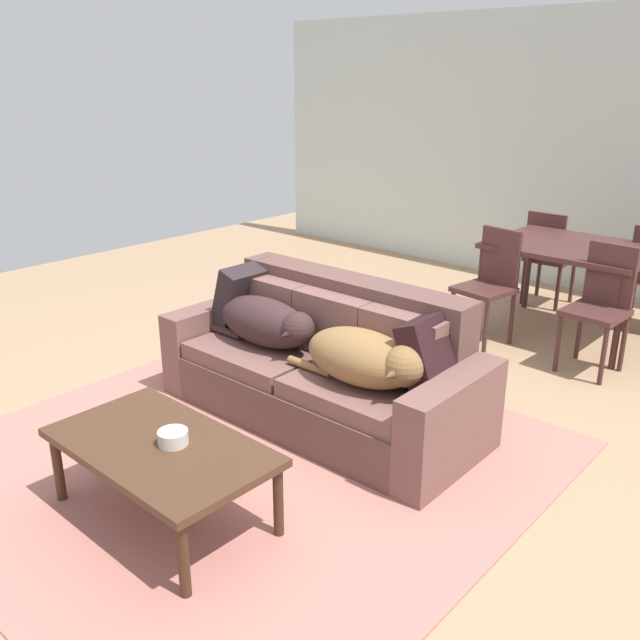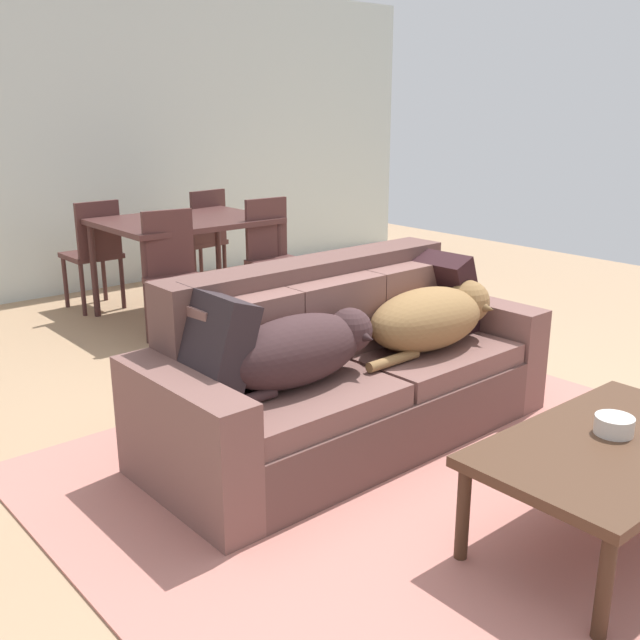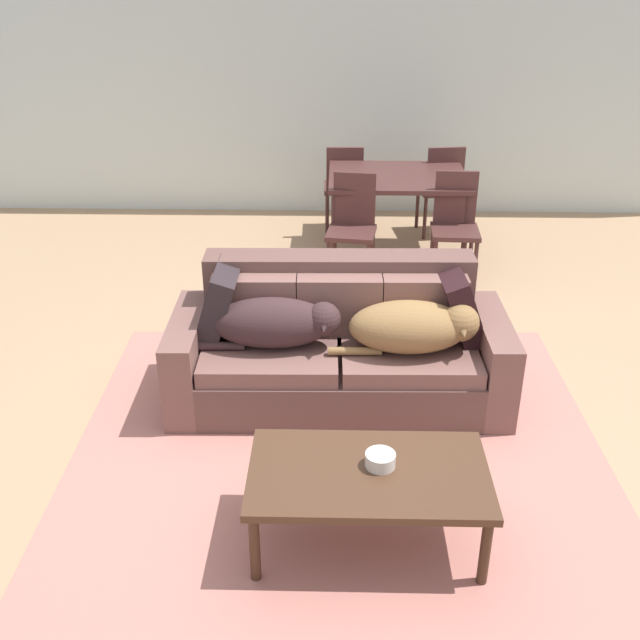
{
  "view_description": "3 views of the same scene",
  "coord_description": "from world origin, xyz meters",
  "px_view_note": "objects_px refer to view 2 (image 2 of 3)",
  "views": [
    {
      "loc": [
        2.56,
        -2.8,
        2.11
      ],
      "look_at": [
        -0.04,
        0.07,
        0.7
      ],
      "focal_mm": 38.58,
      "sensor_mm": 36.0,
      "label": 1
    },
    {
      "loc": [
        -2.39,
        -2.35,
        1.63
      ],
      "look_at": [
        -0.28,
        0.16,
        0.65
      ],
      "focal_mm": 40.88,
      "sensor_mm": 36.0,
      "label": 2
    },
    {
      "loc": [
        -0.13,
        -3.98,
        2.65
      ],
      "look_at": [
        -0.22,
        0.14,
        0.56
      ],
      "focal_mm": 41.72,
      "sensor_mm": 36.0,
      "label": 3
    }
  ],
  "objects_px": {
    "dining_chair_far_left": "(94,249)",
    "dining_chair_far_right": "(202,236)",
    "throw_pillow_by_left_arm": "(206,347)",
    "dining_chair_near_right": "(274,254)",
    "dining_table": "(185,228)",
    "dog_on_left_cushion": "(302,349)",
    "throw_pillow_by_right_arm": "(439,291)",
    "dog_on_right_cushion": "(432,317)",
    "dining_chair_near_left": "(176,271)",
    "couch": "(344,374)",
    "coffee_table": "(614,452)",
    "bowl_on_coffee_table": "(614,425)"
  },
  "relations": [
    {
      "from": "dining_chair_far_left",
      "to": "dining_chair_far_right",
      "type": "bearing_deg",
      "value": 174.91
    },
    {
      "from": "throw_pillow_by_left_arm",
      "to": "dining_chair_near_right",
      "type": "bearing_deg",
      "value": 46.85
    },
    {
      "from": "dining_table",
      "to": "dining_chair_far_right",
      "type": "relative_size",
      "value": 1.36
    },
    {
      "from": "dog_on_left_cushion",
      "to": "dining_chair_far_right",
      "type": "xyz_separation_m",
      "value": [
        1.39,
        3.14,
        -0.07
      ]
    },
    {
      "from": "throw_pillow_by_right_arm",
      "to": "dining_chair_far_right",
      "type": "bearing_deg",
      "value": 85.24
    },
    {
      "from": "throw_pillow_by_left_arm",
      "to": "dog_on_right_cushion",
      "type": "bearing_deg",
      "value": -9.24
    },
    {
      "from": "dining_chair_near_right",
      "to": "dining_chair_far_right",
      "type": "xyz_separation_m",
      "value": [
        0.02,
        1.1,
        -0.01
      ]
    },
    {
      "from": "dining_table",
      "to": "dining_chair_near_right",
      "type": "relative_size",
      "value": 1.33
    },
    {
      "from": "dining_table",
      "to": "dog_on_right_cushion",
      "type": "bearing_deg",
      "value": -91.58
    },
    {
      "from": "throw_pillow_by_left_arm",
      "to": "dining_chair_near_right",
      "type": "height_order",
      "value": "dining_chair_near_right"
    },
    {
      "from": "dining_chair_near_left",
      "to": "dining_chair_far_left",
      "type": "xyz_separation_m",
      "value": [
        -0.06,
        1.2,
        -0.02
      ]
    },
    {
      "from": "dining_table",
      "to": "couch",
      "type": "bearing_deg",
      "value": -102.19
    },
    {
      "from": "throw_pillow_by_right_arm",
      "to": "dining_chair_near_right",
      "type": "height_order",
      "value": "dining_chair_near_right"
    },
    {
      "from": "coffee_table",
      "to": "dining_table",
      "type": "height_order",
      "value": "dining_table"
    },
    {
      "from": "dining_table",
      "to": "dining_chair_far_right",
      "type": "distance_m",
      "value": 0.76
    },
    {
      "from": "couch",
      "to": "dining_chair_far_right",
      "type": "bearing_deg",
      "value": 70.45
    },
    {
      "from": "dining_chair_far_left",
      "to": "dining_table",
      "type": "bearing_deg",
      "value": 126.38
    },
    {
      "from": "bowl_on_coffee_table",
      "to": "dining_chair_far_left",
      "type": "height_order",
      "value": "dining_chair_far_left"
    },
    {
      "from": "dog_on_left_cushion",
      "to": "dining_table",
      "type": "bearing_deg",
      "value": 69.69
    },
    {
      "from": "couch",
      "to": "throw_pillow_by_right_arm",
      "type": "height_order",
      "value": "couch"
    },
    {
      "from": "coffee_table",
      "to": "dog_on_left_cushion",
      "type": "bearing_deg",
      "value": 113.06
    },
    {
      "from": "throw_pillow_by_right_arm",
      "to": "dining_chair_far_left",
      "type": "bearing_deg",
      "value": 103.34
    },
    {
      "from": "dog_on_right_cushion",
      "to": "throw_pillow_by_left_arm",
      "type": "relative_size",
      "value": 1.95
    },
    {
      "from": "dog_on_right_cushion",
      "to": "throw_pillow_by_right_arm",
      "type": "distance_m",
      "value": 0.38
    },
    {
      "from": "dog_on_left_cushion",
      "to": "throw_pillow_by_left_arm",
      "type": "relative_size",
      "value": 1.98
    },
    {
      "from": "throw_pillow_by_right_arm",
      "to": "coffee_table",
      "type": "bearing_deg",
      "value": -113.83
    },
    {
      "from": "dog_on_left_cushion",
      "to": "dog_on_right_cushion",
      "type": "height_order",
      "value": "dog_on_left_cushion"
    },
    {
      "from": "throw_pillow_by_right_arm",
      "to": "dining_chair_near_right",
      "type": "xyz_separation_m",
      "value": [
        0.23,
        1.85,
        -0.1
      ]
    },
    {
      "from": "dining_table",
      "to": "dining_chair_near_left",
      "type": "distance_m",
      "value": 0.74
    },
    {
      "from": "dining_table",
      "to": "dining_chair_far_left",
      "type": "xyz_separation_m",
      "value": [
        -0.48,
        0.63,
        -0.21
      ]
    },
    {
      "from": "dog_on_left_cushion",
      "to": "bowl_on_coffee_table",
      "type": "distance_m",
      "value": 1.32
    },
    {
      "from": "throw_pillow_by_right_arm",
      "to": "dining_chair_near_right",
      "type": "bearing_deg",
      "value": 83.02
    },
    {
      "from": "throw_pillow_by_left_arm",
      "to": "dining_chair_near_right",
      "type": "relative_size",
      "value": 0.5
    },
    {
      "from": "dining_chair_far_left",
      "to": "bowl_on_coffee_table",
      "type": "bearing_deg",
      "value": 90.79
    },
    {
      "from": "coffee_table",
      "to": "dining_chair_near_right",
      "type": "relative_size",
      "value": 1.22
    },
    {
      "from": "dog_on_left_cushion",
      "to": "coffee_table",
      "type": "relative_size",
      "value": 0.81
    },
    {
      "from": "dining_chair_far_left",
      "to": "dining_chair_far_right",
      "type": "height_order",
      "value": "dining_chair_far_right"
    },
    {
      "from": "dining_chair_near_right",
      "to": "dining_table",
      "type": "bearing_deg",
      "value": 133.35
    },
    {
      "from": "dog_on_left_cushion",
      "to": "throw_pillow_by_left_arm",
      "type": "xyz_separation_m",
      "value": [
        -0.39,
        0.17,
        0.05
      ]
    },
    {
      "from": "couch",
      "to": "dining_chair_far_right",
      "type": "distance_m",
      "value": 3.18
    },
    {
      "from": "dog_on_left_cushion",
      "to": "dining_chair_near_right",
      "type": "xyz_separation_m",
      "value": [
        1.37,
        2.04,
        -0.06
      ]
    },
    {
      "from": "couch",
      "to": "dining_chair_near_left",
      "type": "relative_size",
      "value": 2.29
    },
    {
      "from": "dog_on_left_cushion",
      "to": "dining_chair_near_right",
      "type": "height_order",
      "value": "dining_chair_near_right"
    },
    {
      "from": "throw_pillow_by_left_arm",
      "to": "dining_chair_far_left",
      "type": "height_order",
      "value": "dining_chair_far_left"
    },
    {
      "from": "dining_chair_near_left",
      "to": "dog_on_left_cushion",
      "type": "bearing_deg",
      "value": -95.71
    },
    {
      "from": "dining_chair_near_left",
      "to": "coffee_table",
      "type": "bearing_deg",
      "value": -81.47
    },
    {
      "from": "coffee_table",
      "to": "dining_chair_far_right",
      "type": "bearing_deg",
      "value": 78.73
    },
    {
      "from": "bowl_on_coffee_table",
      "to": "dining_table",
      "type": "distance_m",
      "value": 3.79
    },
    {
      "from": "couch",
      "to": "dining_chair_far_left",
      "type": "distance_m",
      "value": 3.08
    },
    {
      "from": "coffee_table",
      "to": "dog_on_right_cushion",
      "type": "bearing_deg",
      "value": 75.11
    }
  ]
}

